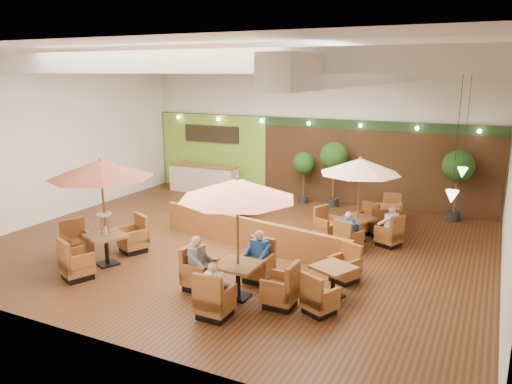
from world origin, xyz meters
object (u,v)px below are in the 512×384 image
Objects in this scene: service_counter at (204,179)px; booth_divider at (250,234)px; table_0 at (100,190)px; diner_0 at (214,284)px; topiary_1 at (334,159)px; table_3 at (234,205)px; diner_1 at (258,251)px; table_1 at (238,217)px; diner_2 at (199,258)px; diner_4 at (390,222)px; table_4 at (333,282)px; table_5 at (387,217)px; topiary_0 at (304,165)px; table_2 at (360,184)px; topiary_2 at (458,169)px; diner_3 at (349,227)px.

service_counter is 0.47× the size of booth_divider.
table_0 reaches higher than diner_0.
topiary_1 is (5.59, 0.20, 1.24)m from service_counter.
table_3 is 3.15× the size of diner_1.
booth_divider is 3.52m from table_1.
diner_2 is 1.09× the size of diner_4.
table_1 is at bearing 80.53° from diner_0.
table_3 is 3.08× the size of diner_2.
table_3 is at bearing -131.62° from topiary_1.
table_0 is 3.34m from diner_2.
diner_0 is at bearing -108.43° from table_4.
table_5 is 1.28× the size of topiary_0.
table_4 is 3.11m from diner_2.
diner_2 is (3.09, -0.24, -1.26)m from table_0.
table_0 is 3.93× the size of diner_0.
topiary_2 is (2.41, 3.56, 0.04)m from table_2.
table_5 is at bearing 114.72° from table_4.
topiary_1 reaches higher than diner_0.
table_5 is (0.00, 5.74, -0.01)m from table_4.
table_4 is 3.45× the size of diner_0.
diner_0 is at bearing -111.72° from topiary_2.
topiary_2 is 9.85m from diner_2.
diner_4 is (0.44, -1.77, 0.40)m from table_5.
diner_1 is at bearing 175.85° from diner_4.
table_2 is 4.03m from topiary_1.
table_1 is at bearing -81.39° from table_2.
topiary_2 is (5.00, 5.54, 1.36)m from booth_divider.
topiary_0 is (-1.68, 8.52, -0.42)m from table_1.
table_0 reaches higher than table_4.
diner_2 reaches higher than service_counter.
table_4 is at bearing -62.71° from diner_3.
booth_divider is at bearing -49.14° from diner_1.
table_1 is 1.16× the size of topiary_2.
diner_2 is at bearing 179.96° from table_1.
diner_4 is at bearing 24.34° from table_2.
diner_3 is (1.88, -4.51, -1.10)m from topiary_1.
diner_3 is (-0.50, 3.02, 0.37)m from table_4.
table_1 is at bearing -91.26° from diner_3.
service_counter is 3.67× the size of diner_1.
booth_divider is at bearing 67.14° from table_0.
table_2 reaches higher than diner_0.
table_0 is 4.49m from diner_0.
diner_0 is at bearing 99.27° from diner_1.
topiary_1 is (-1.88, 3.56, 0.06)m from table_2.
table_3 is 1.06× the size of topiary_2.
table_2 is 4.74m from table_3.
topiary_0 is (4.39, 0.20, 0.89)m from service_counter.
table_5 is at bearing 74.22° from table_1.
table_3 is at bearing 137.44° from booth_divider.
topiary_0 is 1.25m from topiary_1.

